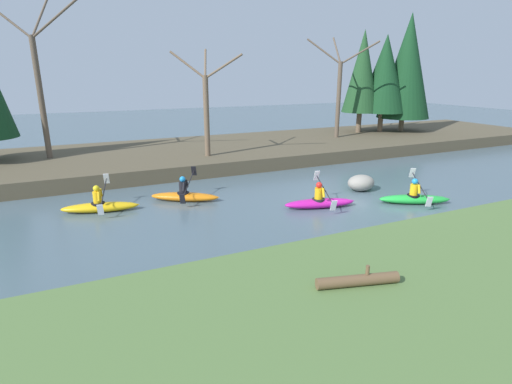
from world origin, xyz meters
TOP-DOWN VIEW (x-y plane):
  - ground_plane at (0.00, 0.00)m, footprint 90.00×90.00m
  - riverbank_far at (0.00, 10.50)m, footprint 44.00×8.80m
  - conifer_tree_left at (9.19, 11.72)m, footprint 2.61×2.61m
  - conifer_tree_mid_left at (10.78, 11.23)m, footprint 3.37×3.37m
  - conifer_tree_centre at (12.53, 10.93)m, footprint 3.71×3.71m
  - bare_tree_upstream at (-11.04, 11.08)m, footprint 4.31×4.26m
  - bare_tree_mid_upstream at (-3.50, 8.16)m, footprint 3.01×2.97m
  - bare_tree_mid_downstream at (6.38, 10.51)m, footprint 3.58×3.54m
  - kayaker_lead at (1.93, -0.90)m, footprint 2.69×1.94m
  - kayaker_middle at (-1.69, 0.23)m, footprint 2.78×2.05m
  - kayaker_trailing at (-6.11, 3.17)m, footprint 2.64×1.97m
  - kayaker_far_back at (-9.26, 3.22)m, footprint 2.79×2.05m
  - boulder_midstream at (1.17, 1.41)m, footprint 1.22×0.95m
  - driftwood_log at (-4.90, -5.94)m, footprint 1.77×0.68m

SIDE VIEW (x-z plane):
  - ground_plane at x=0.00m, z-range 0.00..0.00m
  - kayaker_lead at x=1.93m, z-range -0.38..0.82m
  - kayaker_middle at x=-1.69m, z-range -0.38..0.82m
  - kayaker_trailing at x=-6.11m, z-range -0.38..0.82m
  - kayaker_far_back at x=-9.26m, z-range -0.38..0.82m
  - boulder_midstream at x=1.17m, z-range 0.00..0.69m
  - riverbank_far at x=0.00m, z-range 0.00..0.70m
  - driftwood_log at x=-4.90m, z-range 0.58..1.02m
  - bare_tree_mid_upstream at x=-3.50m, z-range 0.55..5.96m
  - bare_tree_mid_downstream at x=6.38m, z-range 0.51..7.01m
  - bare_tree_upstream at x=-11.04m, z-range 0.47..8.36m
  - conifer_tree_mid_left at x=10.78m, z-range 1.41..8.19m
  - conifer_tree_left at x=9.19m, z-range 1.41..8.48m
  - conifer_tree_centre at x=12.53m, z-range 1.19..9.42m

